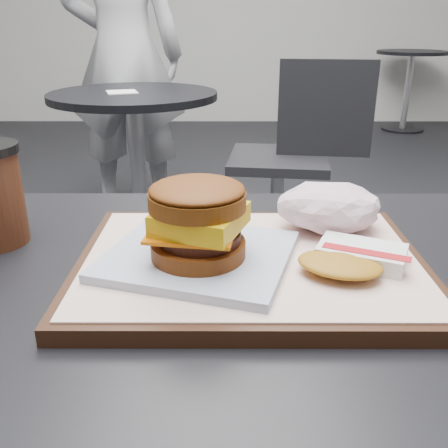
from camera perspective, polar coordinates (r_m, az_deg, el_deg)
customer_table at (r=0.65m, az=-3.07°, el=-21.43°), size 0.80×0.60×0.77m
serving_tray at (r=0.56m, az=3.05°, el=-4.61°), size 0.38×0.28×0.02m
breakfast_sandwich at (r=0.52m, az=-2.94°, el=-0.58°), size 0.23×0.22×0.09m
hash_brown at (r=0.54m, az=14.41°, el=-3.84°), size 0.13×0.12×0.02m
crumpled_wrapper at (r=0.63m, az=11.92°, el=1.88°), size 0.13×0.10×0.06m
neighbor_table at (r=2.20m, az=-10.01°, el=9.48°), size 0.70×0.70×0.75m
napkin at (r=2.16m, az=-11.60°, el=14.56°), size 0.15×0.15×0.00m
neighbor_chair at (r=2.21m, az=8.07°, el=8.54°), size 0.62×0.47×0.88m
patron at (r=2.80m, az=-11.41°, el=18.53°), size 0.63×0.42×1.72m
bg_table_far at (r=5.29m, az=20.49°, el=16.03°), size 0.66×0.66×0.75m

